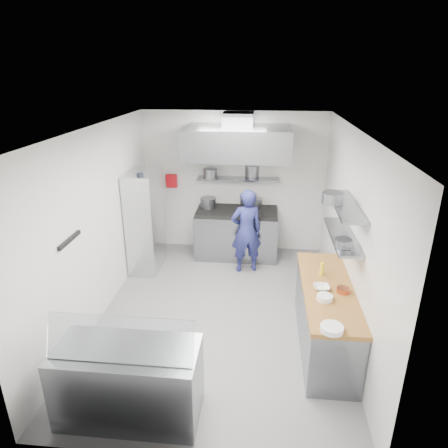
# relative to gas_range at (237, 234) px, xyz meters

# --- Properties ---
(floor) EXTENTS (5.00, 5.00, 0.00)m
(floor) POSITION_rel_gas_range_xyz_m (-0.10, -2.10, -0.45)
(floor) COLOR slate
(floor) RESTS_ON ground
(ceiling) EXTENTS (5.00, 5.00, 0.00)m
(ceiling) POSITION_rel_gas_range_xyz_m (-0.10, -2.10, 2.35)
(ceiling) COLOR silver
(ceiling) RESTS_ON wall_back
(wall_back) EXTENTS (3.60, 2.80, 0.02)m
(wall_back) POSITION_rel_gas_range_xyz_m (-0.10, 0.40, 0.95)
(wall_back) COLOR white
(wall_back) RESTS_ON floor
(wall_front) EXTENTS (3.60, 2.80, 0.02)m
(wall_front) POSITION_rel_gas_range_xyz_m (-0.10, -4.60, 0.95)
(wall_front) COLOR white
(wall_front) RESTS_ON floor
(wall_left) EXTENTS (2.80, 5.00, 0.02)m
(wall_left) POSITION_rel_gas_range_xyz_m (-1.90, -2.10, 0.95)
(wall_left) COLOR white
(wall_left) RESTS_ON floor
(wall_right) EXTENTS (2.80, 5.00, 0.02)m
(wall_right) POSITION_rel_gas_range_xyz_m (1.70, -2.10, 0.95)
(wall_right) COLOR white
(wall_right) RESTS_ON floor
(gas_range) EXTENTS (1.60, 0.80, 0.90)m
(gas_range) POSITION_rel_gas_range_xyz_m (0.00, 0.00, 0.00)
(gas_range) COLOR gray
(gas_range) RESTS_ON floor
(cooktop) EXTENTS (1.57, 0.78, 0.06)m
(cooktop) POSITION_rel_gas_range_xyz_m (0.00, 0.00, 0.48)
(cooktop) COLOR black
(cooktop) RESTS_ON gas_range
(stock_pot_left) EXTENTS (0.31, 0.31, 0.20)m
(stock_pot_left) POSITION_rel_gas_range_xyz_m (-0.58, 0.11, 0.61)
(stock_pot_left) COLOR slate
(stock_pot_left) RESTS_ON cooktop
(stock_pot_mid) EXTENTS (0.33, 0.33, 0.24)m
(stock_pot_mid) POSITION_rel_gas_range_xyz_m (0.20, 0.32, 0.63)
(stock_pot_mid) COLOR slate
(stock_pot_mid) RESTS_ON cooktop
(stock_pot_right) EXTENTS (0.29, 0.29, 0.16)m
(stock_pot_right) POSITION_rel_gas_range_xyz_m (0.34, 0.31, 0.59)
(stock_pot_right) COLOR slate
(stock_pot_right) RESTS_ON cooktop
(over_range_shelf) EXTENTS (1.60, 0.30, 0.04)m
(over_range_shelf) POSITION_rel_gas_range_xyz_m (0.00, 0.24, 1.07)
(over_range_shelf) COLOR gray
(over_range_shelf) RESTS_ON wall_back
(shelf_pot_a) EXTENTS (0.27, 0.27, 0.18)m
(shelf_pot_a) POSITION_rel_gas_range_xyz_m (-0.54, 0.19, 1.18)
(shelf_pot_a) COLOR slate
(shelf_pot_a) RESTS_ON over_range_shelf
(shelf_pot_b) EXTENTS (0.29, 0.29, 0.22)m
(shelf_pot_b) POSITION_rel_gas_range_xyz_m (0.26, 0.44, 1.20)
(shelf_pot_b) COLOR slate
(shelf_pot_b) RESTS_ON over_range_shelf
(extractor_hood) EXTENTS (1.90, 1.15, 0.55)m
(extractor_hood) POSITION_rel_gas_range_xyz_m (0.00, -0.18, 1.85)
(extractor_hood) COLOR gray
(extractor_hood) RESTS_ON wall_back
(hood_duct) EXTENTS (0.55, 0.55, 0.24)m
(hood_duct) POSITION_rel_gas_range_xyz_m (0.00, 0.05, 2.23)
(hood_duct) COLOR slate
(hood_duct) RESTS_ON extractor_hood
(red_firebox) EXTENTS (0.22, 0.10, 0.26)m
(red_firebox) POSITION_rel_gas_range_xyz_m (-1.35, 0.34, 0.97)
(red_firebox) COLOR red
(red_firebox) RESTS_ON wall_back
(chef) EXTENTS (0.66, 0.52, 1.57)m
(chef) POSITION_rel_gas_range_xyz_m (0.22, -0.63, 0.34)
(chef) COLOR navy
(chef) RESTS_ON floor
(wire_rack) EXTENTS (0.50, 0.90, 1.85)m
(wire_rack) POSITION_rel_gas_range_xyz_m (-1.63, -0.68, 0.48)
(wire_rack) COLOR silver
(wire_rack) RESTS_ON floor
(rack_bin_a) EXTENTS (0.17, 0.21, 0.19)m
(rack_bin_a) POSITION_rel_gas_range_xyz_m (-1.63, -1.03, 0.35)
(rack_bin_a) COLOR white
(rack_bin_a) RESTS_ON wire_rack
(rack_bin_b) EXTENTS (0.14, 0.18, 0.16)m
(rack_bin_b) POSITION_rel_gas_range_xyz_m (-1.63, -0.81, 0.85)
(rack_bin_b) COLOR yellow
(rack_bin_b) RESTS_ON wire_rack
(rack_jar) EXTENTS (0.12, 0.12, 0.18)m
(rack_jar) POSITION_rel_gas_range_xyz_m (-1.58, -0.94, 1.35)
(rack_jar) COLOR black
(rack_jar) RESTS_ON wire_rack
(knife_strip) EXTENTS (0.04, 0.55, 0.05)m
(knife_strip) POSITION_rel_gas_range_xyz_m (-1.88, -3.00, 1.10)
(knife_strip) COLOR black
(knife_strip) RESTS_ON wall_left
(prep_counter_base) EXTENTS (0.62, 2.00, 0.84)m
(prep_counter_base) POSITION_rel_gas_range_xyz_m (1.38, -2.70, -0.03)
(prep_counter_base) COLOR gray
(prep_counter_base) RESTS_ON floor
(prep_counter_top) EXTENTS (0.65, 2.04, 0.06)m
(prep_counter_top) POSITION_rel_gas_range_xyz_m (1.38, -2.70, 0.42)
(prep_counter_top) COLOR #955A27
(prep_counter_top) RESTS_ON prep_counter_base
(plate_stack_a) EXTENTS (0.25, 0.25, 0.06)m
(plate_stack_a) POSITION_rel_gas_range_xyz_m (1.28, -3.64, 0.48)
(plate_stack_a) COLOR white
(plate_stack_a) RESTS_ON prep_counter_top
(plate_stack_b) EXTENTS (0.19, 0.19, 0.06)m
(plate_stack_b) POSITION_rel_gas_range_xyz_m (1.29, -3.01, 0.48)
(plate_stack_b) COLOR white
(plate_stack_b) RESTS_ON prep_counter_top
(copper_pan) EXTENTS (0.16, 0.16, 0.06)m
(copper_pan) POSITION_rel_gas_range_xyz_m (1.54, -2.81, 0.48)
(copper_pan) COLOR #C65C38
(copper_pan) RESTS_ON prep_counter_top
(squeeze_bottle) EXTENTS (0.05, 0.05, 0.18)m
(squeeze_bottle) POSITION_rel_gas_range_xyz_m (1.33, -2.37, 0.54)
(squeeze_bottle) COLOR yellow
(squeeze_bottle) RESTS_ON prep_counter_top
(mixing_bowl) EXTENTS (0.22, 0.22, 0.05)m
(mixing_bowl) POSITION_rel_gas_range_xyz_m (1.28, -2.76, 0.47)
(mixing_bowl) COLOR white
(mixing_bowl) RESTS_ON prep_counter_top
(wall_shelf_lower) EXTENTS (0.30, 1.30, 0.04)m
(wall_shelf_lower) POSITION_rel_gas_range_xyz_m (1.54, -2.40, 1.05)
(wall_shelf_lower) COLOR gray
(wall_shelf_lower) RESTS_ON wall_right
(wall_shelf_upper) EXTENTS (0.30, 1.30, 0.04)m
(wall_shelf_upper) POSITION_rel_gas_range_xyz_m (1.54, -2.40, 1.47)
(wall_shelf_upper) COLOR gray
(wall_shelf_upper) RESTS_ON wall_right
(shelf_pot_c) EXTENTS (0.21, 0.21, 0.10)m
(shelf_pot_c) POSITION_rel_gas_range_xyz_m (1.48, -2.79, 1.12)
(shelf_pot_c) COLOR slate
(shelf_pot_c) RESTS_ON wall_shelf_lower
(shelf_pot_d) EXTENTS (0.27, 0.27, 0.14)m
(shelf_pot_d) POSITION_rel_gas_range_xyz_m (1.37, -2.39, 1.56)
(shelf_pot_d) COLOR slate
(shelf_pot_d) RESTS_ON wall_shelf_upper
(display_case) EXTENTS (1.50, 0.70, 0.85)m
(display_case) POSITION_rel_gas_range_xyz_m (-0.85, -4.10, -0.03)
(display_case) COLOR gray
(display_case) RESTS_ON floor
(display_glass) EXTENTS (1.47, 0.19, 0.42)m
(display_glass) POSITION_rel_gas_range_xyz_m (-0.85, -4.22, 0.62)
(display_glass) COLOR silver
(display_glass) RESTS_ON display_case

